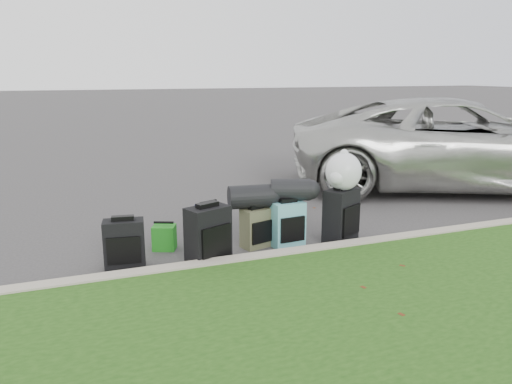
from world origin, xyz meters
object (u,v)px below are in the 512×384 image
object	(u,v)px
suitcase_large_black_left	(208,236)
suitcase_olive	(256,228)
suv	(455,143)
suitcase_large_black_right	(341,216)
suitcase_small_black	(124,244)
tote_navy	(209,216)
tote_green	(164,237)
suitcase_teal	(288,224)

from	to	relation	value
suitcase_large_black_left	suitcase_olive	size ratio (longest dim) A/B	1.38
suv	suitcase_large_black_right	size ratio (longest dim) A/B	8.72
suitcase_small_black	suitcase_olive	size ratio (longest dim) A/B	1.11
suitcase_small_black	tote_navy	world-z (taller)	suitcase_small_black
suitcase_large_black_left	tote_green	world-z (taller)	suitcase_large_black_left
suitcase_small_black	suitcase_large_black_left	size ratio (longest dim) A/B	0.81
suitcase_small_black	suitcase_large_black_right	distance (m)	2.66
suitcase_small_black	tote_green	size ratio (longest dim) A/B	1.80
tote_navy	suitcase_olive	bearing A→B (deg)	-91.79
suitcase_small_black	suitcase_large_black_right	world-z (taller)	suitcase_large_black_right
suitcase_small_black	tote_navy	distance (m)	1.69
suitcase_olive	suitcase_large_black_right	bearing A→B (deg)	-26.48
suitcase_large_black_left	suitcase_olive	xyz separation A→B (m)	(0.71, 0.37, -0.09)
suitcase_large_black_left	suv	bearing A→B (deg)	0.32
suitcase_large_black_right	tote_green	xyz separation A→B (m)	(-2.15, 0.50, -0.19)
suitcase_olive	tote_green	xyz separation A→B (m)	(-1.07, 0.31, -0.09)
suitcase_large_black_left	suitcase_teal	distance (m)	1.11
suv	tote_navy	size ratio (longest dim) A/B	18.57
suv	suitcase_large_black_right	bearing A→B (deg)	143.74
suitcase_small_black	suv	bearing A→B (deg)	25.77
suitcase_large_black_left	suitcase_teal	bearing A→B (deg)	-8.39
suitcase_olive	tote_navy	xyz separation A→B (m)	(-0.33, 1.00, -0.08)
suitcase_teal	tote_navy	world-z (taller)	suitcase_teal
tote_green	tote_navy	distance (m)	1.02
suitcase_large_black_right	tote_navy	bearing A→B (deg)	111.00
suitcase_olive	suitcase_teal	distance (m)	0.39
suv	tote_green	xyz separation A→B (m)	(-5.65, -1.44, -0.68)
suitcase_small_black	suitcase_large_black_right	bearing A→B (deg)	7.22
suv	tote_green	bearing A→B (deg)	129.06
suitcase_olive	suitcase_large_black_right	xyz separation A→B (m)	(1.07, -0.19, 0.10)
suitcase_olive	suitcase_large_black_right	size ratio (longest dim) A/B	0.71
suitcase_large_black_right	suv	bearing A→B (deg)	0.53
suitcase_olive	tote_green	bearing A→B (deg)	147.86
suitcase_olive	suitcase_teal	size ratio (longest dim) A/B	0.87
tote_navy	suv	bearing A→B (deg)	-11.16
suv	tote_navy	xyz separation A→B (m)	(-4.91, -0.75, -0.67)
suv	tote_green	world-z (taller)	suv
suitcase_large_black_left	tote_green	bearing A→B (deg)	96.94
suv	suitcase_large_black_right	world-z (taller)	suv
suitcase_small_black	suitcase_large_black_left	xyz separation A→B (m)	(0.88, -0.25, 0.06)
suv	tote_green	size ratio (longest dim) A/B	19.80
suitcase_large_black_left	tote_green	size ratio (longest dim) A/B	2.23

